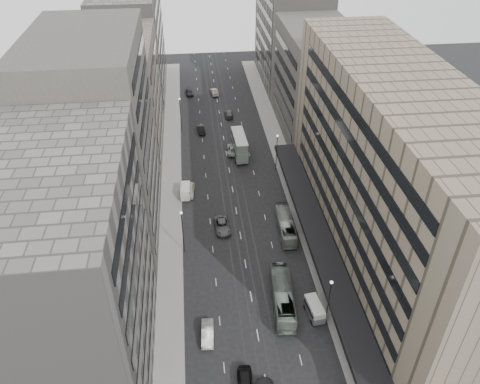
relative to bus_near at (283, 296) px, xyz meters
name	(u,v)px	position (x,y,z in m)	size (l,w,h in m)	color
ground	(252,302)	(-4.31, 0.94, -1.64)	(220.00, 220.00, 0.00)	black
sidewalk_right	(284,163)	(7.69, 38.44, -1.57)	(4.00, 125.00, 0.15)	gray
sidewalk_left	(172,169)	(-16.31, 38.44, -1.57)	(4.00, 125.00, 0.15)	gray
department_store	(391,178)	(17.14, 8.94, 13.31)	(19.20, 60.00, 30.00)	#766A56
building_right_mid	(316,82)	(17.19, 52.94, 10.36)	(15.00, 28.00, 24.00)	#47433D
building_right_far	(291,33)	(17.19, 82.94, 12.36)	(15.00, 32.00, 28.00)	slate
building_left_a	(71,282)	(-25.81, -7.06, 13.36)	(15.00, 28.00, 30.00)	slate
building_left_b	(100,145)	(-25.81, 19.94, 15.36)	(15.00, 26.00, 34.00)	#47433D
building_left_c	(121,100)	(-25.81, 46.94, 10.86)	(15.00, 28.00, 25.00)	#74655A
building_left_d	(132,42)	(-25.81, 79.94, 12.36)	(15.00, 38.00, 28.00)	slate
lamp_right_near	(329,298)	(5.39, -4.06, 3.56)	(0.44, 0.44, 8.32)	#262628
lamp_right_far	(277,148)	(5.39, 35.94, 3.56)	(0.44, 0.44, 8.32)	#262628
lamp_left_near	(182,227)	(-14.01, 12.94, 3.56)	(0.44, 0.44, 8.32)	#262628
lamp_left_far	(180,110)	(-14.01, 55.94, 3.56)	(0.44, 0.44, 8.32)	#262628
bus_near	(283,296)	(0.00, 0.00, 0.00)	(2.76, 11.78, 3.28)	gray
bus_far	(285,225)	(3.55, 16.13, -0.19)	(2.44, 10.43, 2.90)	#909B93
double_decker	(239,145)	(-1.51, 42.69, 1.02)	(3.06, 9.11, 4.93)	gray
vw_microbus	(314,309)	(4.13, -2.48, -0.37)	(2.35, 4.43, 2.29)	#555A5C
panel_van	(185,191)	(-13.51, 28.48, -0.30)	(2.09, 3.96, 2.44)	beige
sedan_0	(245,384)	(-6.99, -12.60, -0.82)	(1.94, 4.83, 1.65)	black
sedan_1	(208,333)	(-11.14, -4.57, -0.88)	(1.62, 4.65, 1.53)	#B5B5B0
sedan_2	(222,226)	(-7.28, 17.98, -0.89)	(2.50, 5.42, 1.50)	#5E5E61
sedan_4	(189,190)	(-12.81, 29.38, -0.81)	(1.96, 4.86, 1.66)	beige
sedan_5	(201,130)	(-9.43, 54.27, -0.92)	(1.52, 4.37, 1.44)	black
sedan_6	(233,149)	(-2.78, 44.31, -0.87)	(2.56, 5.56, 1.54)	#B6B6B2
sedan_7	(229,114)	(-2.09, 62.21, -0.95)	(1.94, 4.78, 1.39)	#4F4F52
sedan_8	(189,92)	(-11.63, 76.74, -0.90)	(1.75, 4.36, 1.49)	#232325
sedan_9	(214,92)	(-4.80, 76.05, -0.86)	(1.66, 4.76, 1.57)	#AA9F8D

